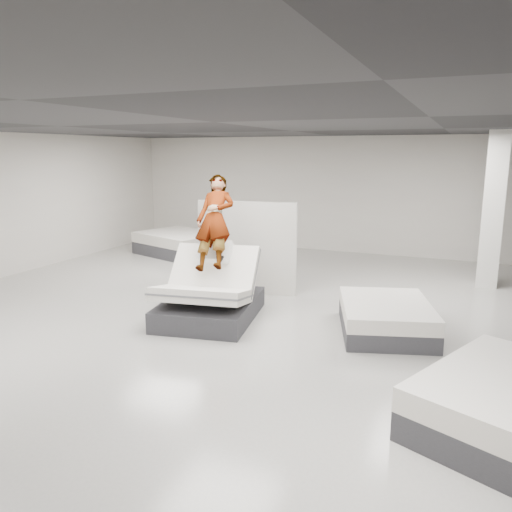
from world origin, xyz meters
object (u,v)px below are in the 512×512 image
(flat_bed_left_far, at_px, (180,243))
(hero_bed, at_px, (210,297))
(divider_panel, at_px, (247,248))
(column, at_px, (493,210))
(flat_bed_right_far, at_px, (386,317))
(remote, at_px, (221,259))
(person, at_px, (215,241))

(flat_bed_left_far, bearing_deg, hero_bed, -53.29)
(divider_panel, relative_size, flat_bed_left_far, 0.78)
(hero_bed, height_order, divider_panel, divider_panel)
(hero_bed, bearing_deg, column, 43.67)
(hero_bed, distance_m, flat_bed_right_far, 2.88)
(hero_bed, xyz_separation_m, flat_bed_right_far, (2.83, 0.52, -0.14))
(remote, relative_size, column, 0.04)
(remote, bearing_deg, flat_bed_right_far, 0.63)
(person, bearing_deg, hero_bed, -90.00)
(divider_panel, height_order, flat_bed_right_far, divider_panel)
(remote, height_order, flat_bed_left_far, remote)
(hero_bed, bearing_deg, remote, 5.87)
(remote, distance_m, divider_panel, 1.77)
(hero_bed, height_order, column, column)
(person, xyz_separation_m, column, (4.40, 3.81, 0.32))
(remote, height_order, flat_bed_right_far, remote)
(remote, xyz_separation_m, divider_panel, (-0.33, 1.74, -0.14))
(flat_bed_right_far, relative_size, flat_bed_left_far, 0.80)
(divider_panel, bearing_deg, flat_bed_right_far, -29.55)
(hero_bed, height_order, remote, hero_bed)
(divider_panel, height_order, flat_bed_left_far, divider_panel)
(person, xyz_separation_m, flat_bed_right_far, (2.88, 0.19, -1.04))
(flat_bed_left_far, height_order, column, column)
(person, xyz_separation_m, divider_panel, (-0.05, 1.43, -0.37))
(divider_panel, xyz_separation_m, column, (4.44, 2.38, 0.69))
(flat_bed_right_far, bearing_deg, person, -176.19)
(remote, bearing_deg, person, 122.15)
(hero_bed, xyz_separation_m, flat_bed_left_far, (-3.36, 4.51, -0.08))
(hero_bed, distance_m, divider_panel, 1.84)
(person, bearing_deg, column, 30.75)
(divider_panel, xyz_separation_m, flat_bed_left_far, (-3.26, 2.75, -0.61))
(remote, relative_size, flat_bed_right_far, 0.07)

